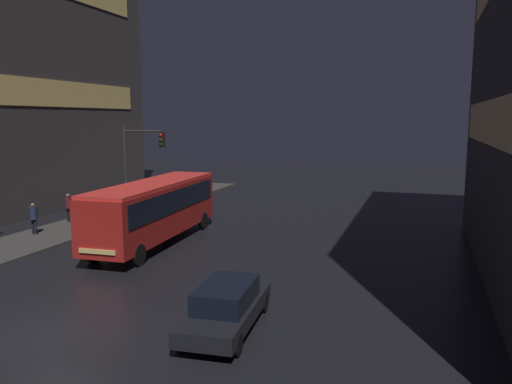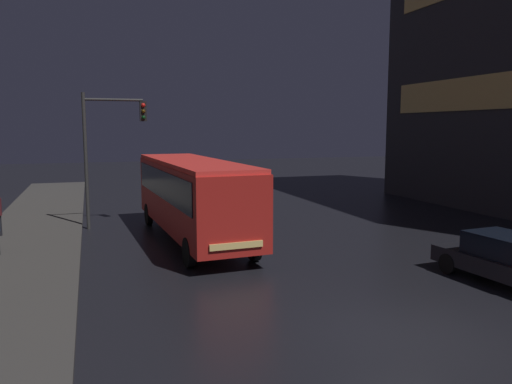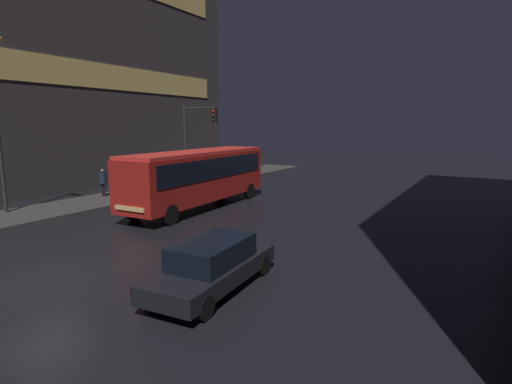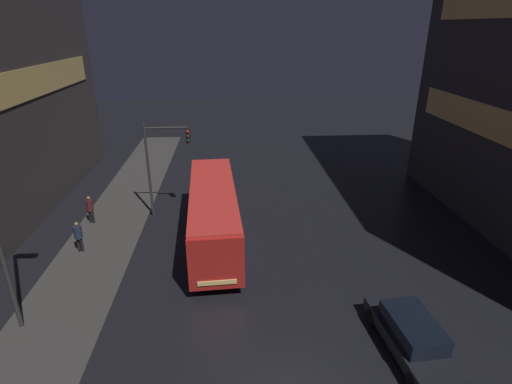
# 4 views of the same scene
# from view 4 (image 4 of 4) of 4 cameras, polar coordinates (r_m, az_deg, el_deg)

# --- Properties ---
(sidewalk_left) EXTENTS (4.00, 48.00, 0.15)m
(sidewalk_left) POSITION_cam_4_polar(r_m,az_deg,el_deg) (23.48, -21.82, -8.07)
(sidewalk_left) COLOR #3D3A38
(sidewalk_left) RESTS_ON ground
(bus_near) EXTENTS (3.08, 10.82, 3.26)m
(bus_near) POSITION_cam_4_polar(r_m,az_deg,el_deg) (22.25, -6.13, -2.53)
(bus_near) COLOR #AD1E19
(bus_near) RESTS_ON ground
(car_taxi) EXTENTS (2.16, 4.85, 1.46)m
(car_taxi) POSITION_cam_4_polar(r_m,az_deg,el_deg) (16.88, 21.35, -18.47)
(car_taxi) COLOR black
(car_taxi) RESTS_ON ground
(pedestrian_near) EXTENTS (0.55, 0.55, 1.77)m
(pedestrian_near) POSITION_cam_4_polar(r_m,az_deg,el_deg) (26.36, -22.63, -2.00)
(pedestrian_near) COLOR black
(pedestrian_near) RESTS_ON sidewalk_left
(pedestrian_mid) EXTENTS (0.48, 0.48, 1.75)m
(pedestrian_mid) POSITION_cam_4_polar(r_m,az_deg,el_deg) (23.31, -24.07, -5.47)
(pedestrian_mid) COLOR black
(pedestrian_mid) RESTS_ON sidewalk_left
(traffic_light_main) EXTENTS (2.80, 0.35, 6.10)m
(traffic_light_main) POSITION_cam_4_polar(r_m,az_deg,el_deg) (25.21, -13.21, 5.13)
(traffic_light_main) COLOR #2D2D2D
(traffic_light_main) RESTS_ON ground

